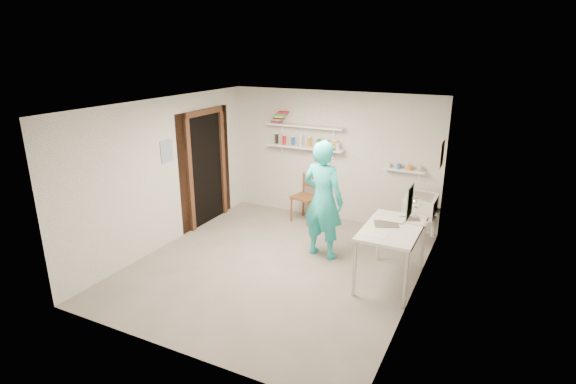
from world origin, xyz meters
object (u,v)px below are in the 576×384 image
at_px(wooden_chair, 306,197).
at_px(desk_lamp, 417,203).
at_px(wall_clock, 327,177).
at_px(work_table, 391,255).
at_px(man, 323,200).
at_px(belfast_sink, 420,205).

relative_size(wooden_chair, desk_lamp, 6.15).
bearing_deg(wall_clock, work_table, -16.81).
bearing_deg(wall_clock, desk_lamp, 5.54).
bearing_deg(wooden_chair, wall_clock, -38.03).
distance_m(man, work_table, 1.32).
distance_m(wall_clock, wooden_chair, 1.49).
xyz_separation_m(belfast_sink, wooden_chair, (-2.10, 0.15, -0.23)).
height_order(wall_clock, wooden_chair, wall_clock).
xyz_separation_m(wooden_chair, desk_lamp, (2.20, -1.08, 0.57)).
bearing_deg(man, work_table, 171.78).
bearing_deg(belfast_sink, wall_clock, -147.05).
height_order(wooden_chair, desk_lamp, desk_lamp).
relative_size(belfast_sink, work_table, 0.49).
distance_m(wall_clock, work_table, 1.56).
bearing_deg(wooden_chair, desk_lamp, -12.81).
distance_m(man, desk_lamp, 1.38).
bearing_deg(desk_lamp, wooden_chair, 153.85).
bearing_deg(work_table, belfast_sink, 85.57).
bearing_deg(belfast_sink, man, -140.10).
bearing_deg(man, belfast_sink, -131.31).
distance_m(wall_clock, desk_lamp, 1.41).
bearing_deg(wooden_chair, work_table, -24.91).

